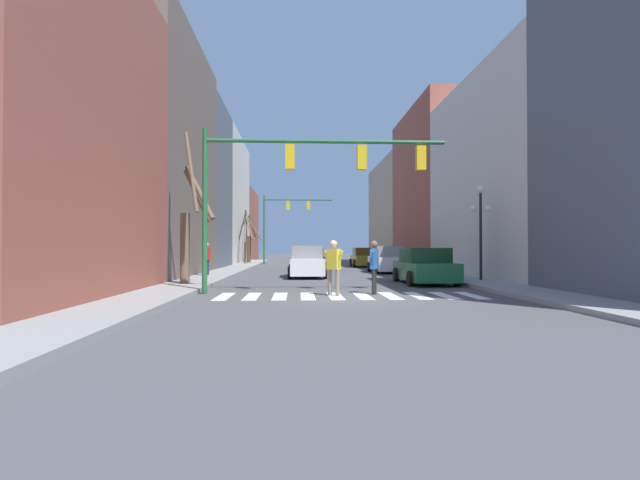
{
  "coord_description": "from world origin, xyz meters",
  "views": [
    {
      "loc": [
        -1.7,
        -15.38,
        1.57
      ],
      "look_at": [
        0.11,
        23.64,
        2.18
      ],
      "focal_mm": 28.0,
      "sensor_mm": 36.0,
      "label": 1
    }
  ],
  "objects_px": {
    "traffic_signal_far": "(283,215)",
    "street_tree_right_mid": "(247,238)",
    "car_driving_toward_lane": "(425,267)",
    "traffic_signal_near": "(300,170)",
    "car_parked_left_far": "(364,258)",
    "pedestrian_on_left_sidewalk": "(374,263)",
    "car_parked_right_near": "(387,260)",
    "car_parked_left_mid": "(311,259)",
    "street_tree_right_far": "(250,240)",
    "car_parked_right_far": "(307,263)",
    "street_lamp_right_corner": "(481,213)",
    "street_tree_left_far": "(190,224)",
    "pedestrian_crossing_street": "(207,256)",
    "pedestrian_on_right_sidewalk": "(334,263)"
  },
  "relations": [
    {
      "from": "traffic_signal_far",
      "to": "street_tree_right_mid",
      "type": "distance_m",
      "value": 4.62
    },
    {
      "from": "car_driving_toward_lane",
      "to": "traffic_signal_near",
      "type": "bearing_deg",
      "value": 129.3
    },
    {
      "from": "traffic_signal_far",
      "to": "car_parked_left_far",
      "type": "bearing_deg",
      "value": -45.02
    },
    {
      "from": "pedestrian_on_left_sidewalk",
      "to": "car_parked_right_near",
      "type": "bearing_deg",
      "value": -176.62
    },
    {
      "from": "car_parked_left_mid",
      "to": "street_tree_right_far",
      "type": "distance_m",
      "value": 14.4
    },
    {
      "from": "traffic_signal_far",
      "to": "car_parked_right_near",
      "type": "distance_m",
      "value": 18.6
    },
    {
      "from": "pedestrian_on_left_sidewalk",
      "to": "car_parked_right_far",
      "type": "bearing_deg",
      "value": -152.56
    },
    {
      "from": "traffic_signal_near",
      "to": "street_tree_right_mid",
      "type": "distance_m",
      "value": 28.99
    },
    {
      "from": "car_parked_right_far",
      "to": "pedestrian_on_left_sidewalk",
      "type": "distance_m",
      "value": 9.98
    },
    {
      "from": "car_parked_right_far",
      "to": "car_driving_toward_lane",
      "type": "distance_m",
      "value": 7.07
    },
    {
      "from": "pedestrian_on_left_sidewalk",
      "to": "car_parked_left_mid",
      "type": "bearing_deg",
      "value": -159.81
    },
    {
      "from": "car_driving_toward_lane",
      "to": "street_tree_right_far",
      "type": "relative_size",
      "value": 1.0
    },
    {
      "from": "street_lamp_right_corner",
      "to": "pedestrian_on_left_sidewalk",
      "type": "bearing_deg",
      "value": -138.32
    },
    {
      "from": "car_parked_left_mid",
      "to": "street_tree_left_far",
      "type": "bearing_deg",
      "value": -18.81
    },
    {
      "from": "car_driving_toward_lane",
      "to": "pedestrian_crossing_street",
      "type": "bearing_deg",
      "value": 66.02
    },
    {
      "from": "street_tree_left_far",
      "to": "street_lamp_right_corner",
      "type": "bearing_deg",
      "value": 8.02
    },
    {
      "from": "street_tree_left_far",
      "to": "street_tree_right_far",
      "type": "height_order",
      "value": "street_tree_left_far"
    },
    {
      "from": "street_lamp_right_corner",
      "to": "street_tree_right_mid",
      "type": "xyz_separation_m",
      "value": [
        -12.72,
        23.96,
        -0.68
      ]
    },
    {
      "from": "car_parked_right_near",
      "to": "pedestrian_on_right_sidewalk",
      "type": "xyz_separation_m",
      "value": [
        -4.46,
        -14.87,
        0.29
      ]
    },
    {
      "from": "street_lamp_right_corner",
      "to": "pedestrian_on_left_sidewalk",
      "type": "xyz_separation_m",
      "value": [
        -5.53,
        -4.92,
        -2.06
      ]
    },
    {
      "from": "car_parked_right_near",
      "to": "pedestrian_on_left_sidewalk",
      "type": "relative_size",
      "value": 2.58
    },
    {
      "from": "street_tree_left_far",
      "to": "traffic_signal_far",
      "type": "bearing_deg",
      "value": 83.94
    },
    {
      "from": "traffic_signal_far",
      "to": "street_tree_left_far",
      "type": "relative_size",
      "value": 1.09
    },
    {
      "from": "street_lamp_right_corner",
      "to": "pedestrian_crossing_street",
      "type": "distance_m",
      "value": 13.75
    },
    {
      "from": "car_parked_right_near",
      "to": "street_tree_right_mid",
      "type": "bearing_deg",
      "value": 35.22
    },
    {
      "from": "pedestrian_on_left_sidewalk",
      "to": "car_driving_toward_lane",
      "type": "bearing_deg",
      "value": 163.63
    },
    {
      "from": "pedestrian_on_left_sidewalk",
      "to": "traffic_signal_near",
      "type": "bearing_deg",
      "value": -82.1
    },
    {
      "from": "traffic_signal_near",
      "to": "street_lamp_right_corner",
      "type": "bearing_deg",
      "value": 29.75
    },
    {
      "from": "pedestrian_on_left_sidewalk",
      "to": "street_tree_right_far",
      "type": "height_order",
      "value": "street_tree_right_far"
    },
    {
      "from": "pedestrian_crossing_street",
      "to": "pedestrian_on_left_sidewalk",
      "type": "height_order",
      "value": "pedestrian_crossing_street"
    },
    {
      "from": "car_parked_right_far",
      "to": "traffic_signal_near",
      "type": "bearing_deg",
      "value": -2.54
    },
    {
      "from": "car_parked_left_far",
      "to": "car_parked_right_near",
      "type": "height_order",
      "value": "car_parked_right_near"
    },
    {
      "from": "street_tree_right_far",
      "to": "street_tree_left_far",
      "type": "bearing_deg",
      "value": -89.32
    },
    {
      "from": "street_tree_left_far",
      "to": "car_parked_right_near",
      "type": "bearing_deg",
      "value": 48.46
    },
    {
      "from": "car_parked_right_far",
      "to": "pedestrian_on_right_sidewalk",
      "type": "height_order",
      "value": "pedestrian_on_right_sidewalk"
    },
    {
      "from": "car_parked_left_mid",
      "to": "street_tree_right_mid",
      "type": "height_order",
      "value": "street_tree_right_mid"
    },
    {
      "from": "pedestrian_crossing_street",
      "to": "car_parked_right_near",
      "type": "bearing_deg",
      "value": -44.62
    },
    {
      "from": "car_driving_toward_lane",
      "to": "pedestrian_on_right_sidewalk",
      "type": "height_order",
      "value": "pedestrian_on_right_sidewalk"
    },
    {
      "from": "traffic_signal_far",
      "to": "pedestrian_on_left_sidewalk",
      "type": "height_order",
      "value": "traffic_signal_far"
    },
    {
      "from": "traffic_signal_far",
      "to": "pedestrian_on_right_sidewalk",
      "type": "xyz_separation_m",
      "value": [
        2.49,
        -31.65,
        -3.7
      ]
    },
    {
      "from": "car_parked_right_near",
      "to": "street_tree_right_mid",
      "type": "height_order",
      "value": "street_tree_right_mid"
    },
    {
      "from": "street_lamp_right_corner",
      "to": "car_driving_toward_lane",
      "type": "relative_size",
      "value": 0.89
    },
    {
      "from": "pedestrian_crossing_street",
      "to": "street_tree_right_mid",
      "type": "xyz_separation_m",
      "value": [
        0.12,
        19.48,
        1.3
      ]
    },
    {
      "from": "car_parked_left_far",
      "to": "car_parked_left_mid",
      "type": "bearing_deg",
      "value": 140.61
    },
    {
      "from": "traffic_signal_near",
      "to": "car_parked_left_far",
      "type": "relative_size",
      "value": 1.9
    },
    {
      "from": "street_lamp_right_corner",
      "to": "car_parked_right_near",
      "type": "height_order",
      "value": "street_lamp_right_corner"
    },
    {
      "from": "car_parked_right_far",
      "to": "pedestrian_crossing_street",
      "type": "bearing_deg",
      "value": -86.13
    },
    {
      "from": "car_parked_right_far",
      "to": "street_tree_right_mid",
      "type": "distance_m",
      "value": 19.87
    },
    {
      "from": "traffic_signal_near",
      "to": "traffic_signal_far",
      "type": "height_order",
      "value": "traffic_signal_far"
    },
    {
      "from": "traffic_signal_far",
      "to": "street_tree_left_far",
      "type": "distance_m",
      "value": 28.23
    }
  ]
}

